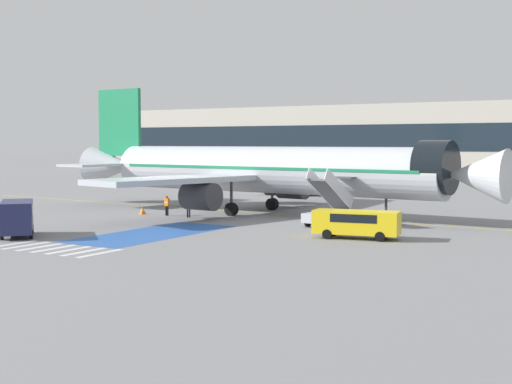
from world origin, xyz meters
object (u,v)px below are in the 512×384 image
(service_van_1, at_px, (17,216))
(traffic_cone_0, at_px, (143,211))
(service_van_0, at_px, (356,222))
(ground_crew_1, at_px, (188,205))
(boarding_stairs_forward, at_px, (330,212))
(airliner, at_px, (262,170))
(terminal_building, at_px, (427,141))
(fuel_tanker, at_px, (300,180))
(ground_crew_0, at_px, (167,204))

(service_van_1, distance_m, traffic_cone_0, 15.91)
(service_van_0, bearing_deg, ground_crew_1, 63.56)
(boarding_stairs_forward, xyz_separation_m, service_van_1, (-15.21, -16.44, 0.36))
(boarding_stairs_forward, bearing_deg, traffic_cone_0, -173.16)
(boarding_stairs_forward, height_order, ground_crew_1, boarding_stairs_forward)
(ground_crew_1, height_order, traffic_cone_0, ground_crew_1)
(boarding_stairs_forward, xyz_separation_m, traffic_cone_0, (-17.58, -0.74, -0.72))
(airliner, height_order, terminal_building, terminal_building)
(boarding_stairs_forward, bearing_deg, airliner, 154.25)
(boarding_stairs_forward, height_order, service_van_0, boarding_stairs_forward)
(terminal_building, bearing_deg, fuel_tanker, -90.82)
(fuel_tanker, relative_size, service_van_1, 2.14)
(fuel_tanker, bearing_deg, service_van_1, 171.25)
(fuel_tanker, xyz_separation_m, ground_crew_0, (0.91, -26.61, -0.81))
(terminal_building, bearing_deg, service_van_0, -75.86)
(boarding_stairs_forward, relative_size, terminal_building, 0.04)
(airliner, bearing_deg, terminal_building, -170.33)
(terminal_building, bearing_deg, airliner, -84.76)
(service_van_0, xyz_separation_m, ground_crew_0, (-19.64, 5.32, -0.13))
(ground_crew_1, xyz_separation_m, traffic_cone_0, (-4.98, 0.06, -0.73))
(service_van_1, bearing_deg, ground_crew_1, 33.50)
(ground_crew_1, bearing_deg, ground_crew_0, 145.11)
(ground_crew_0, xyz_separation_m, terminal_building, (-0.24, 73.59, 5.46))
(airliner, relative_size, ground_crew_1, 23.56)
(airliner, distance_m, fuel_tanker, 21.99)
(airliner, bearing_deg, fuel_tanker, -157.25)
(service_van_1, relative_size, terminal_building, 0.03)
(terminal_building, bearing_deg, ground_crew_1, -87.89)
(airliner, xyz_separation_m, service_van_1, (-6.10, -21.74, -2.45))
(airliner, xyz_separation_m, ground_crew_0, (-5.98, -5.83, -2.86))
(service_van_0, bearing_deg, airliner, 40.73)
(boarding_stairs_forward, distance_m, terminal_building, 74.84)
(fuel_tanker, xyz_separation_m, service_van_0, (20.54, -31.93, -0.68))
(airliner, xyz_separation_m, terminal_building, (-6.22, 67.76, 2.59))
(service_van_1, xyz_separation_m, traffic_cone_0, (-2.37, 15.70, -1.07))
(fuel_tanker, xyz_separation_m, ground_crew_1, (3.39, -26.89, -0.74))
(fuel_tanker, bearing_deg, boarding_stairs_forward, -158.29)
(service_van_1, distance_m, ground_crew_0, 15.92)
(ground_crew_0, bearing_deg, traffic_cone_0, -174.38)
(service_van_1, height_order, ground_crew_0, service_van_1)
(ground_crew_0, bearing_deg, fuel_tanker, 92.76)
(service_van_0, height_order, ground_crew_1, service_van_0)
(service_van_1, bearing_deg, traffic_cone_0, 51.56)
(airliner, bearing_deg, service_van_1, -11.25)
(airliner, xyz_separation_m, service_van_0, (13.66, -11.15, -2.73))
(ground_crew_1, bearing_deg, service_van_0, -44.96)
(boarding_stairs_forward, distance_m, traffic_cone_0, 17.61)
(boarding_stairs_forward, xyz_separation_m, ground_crew_0, (-15.09, -0.53, -0.06))
(ground_crew_0, height_order, ground_crew_1, ground_crew_1)
(traffic_cone_0, bearing_deg, service_van_1, -81.40)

